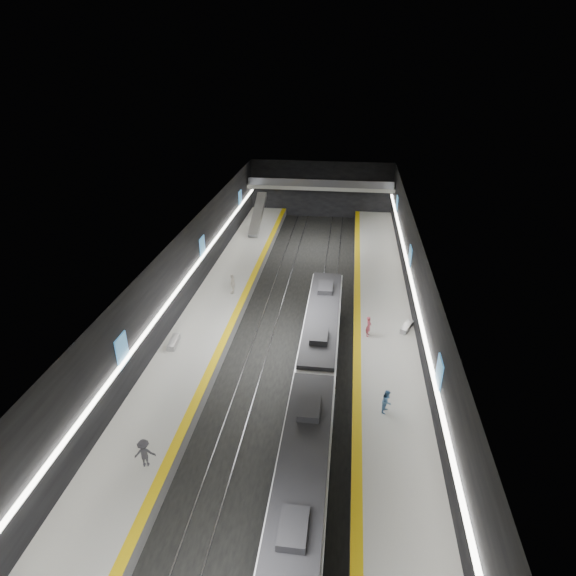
# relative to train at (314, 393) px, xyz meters

# --- Properties ---
(ground) EXTENTS (70.00, 70.00, 0.00)m
(ground) POSITION_rel_train_xyz_m (-2.50, 7.77, -2.20)
(ground) COLOR black
(ground) RESTS_ON ground
(ceiling) EXTENTS (20.00, 70.00, 0.04)m
(ceiling) POSITION_rel_train_xyz_m (-2.50, 7.77, 5.80)
(ceiling) COLOR beige
(ceiling) RESTS_ON wall_left
(wall_left) EXTENTS (0.04, 70.00, 8.00)m
(wall_left) POSITION_rel_train_xyz_m (-12.50, 7.77, 1.80)
(wall_left) COLOR black
(wall_left) RESTS_ON ground
(wall_right) EXTENTS (0.04, 70.00, 8.00)m
(wall_right) POSITION_rel_train_xyz_m (7.50, 7.77, 1.80)
(wall_right) COLOR black
(wall_right) RESTS_ON ground
(wall_back) EXTENTS (20.00, 0.04, 8.00)m
(wall_back) POSITION_rel_train_xyz_m (-2.50, 42.77, 1.80)
(wall_back) COLOR black
(wall_back) RESTS_ON ground
(platform_left) EXTENTS (5.00, 70.00, 1.00)m
(platform_left) POSITION_rel_train_xyz_m (-10.00, 7.77, -1.70)
(platform_left) COLOR slate
(platform_left) RESTS_ON ground
(tile_surface_left) EXTENTS (5.00, 70.00, 0.02)m
(tile_surface_left) POSITION_rel_train_xyz_m (-10.00, 7.77, -1.19)
(tile_surface_left) COLOR #AFB0AA
(tile_surface_left) RESTS_ON platform_left
(tactile_strip_left) EXTENTS (0.60, 70.00, 0.02)m
(tactile_strip_left) POSITION_rel_train_xyz_m (-7.80, 7.77, -1.18)
(tactile_strip_left) COLOR #DDB40B
(tactile_strip_left) RESTS_ON platform_left
(platform_right) EXTENTS (5.00, 70.00, 1.00)m
(platform_right) POSITION_rel_train_xyz_m (5.00, 7.77, -1.70)
(platform_right) COLOR slate
(platform_right) RESTS_ON ground
(tile_surface_right) EXTENTS (5.00, 70.00, 0.02)m
(tile_surface_right) POSITION_rel_train_xyz_m (5.00, 7.77, -1.19)
(tile_surface_right) COLOR #AFB0AA
(tile_surface_right) RESTS_ON platform_right
(tactile_strip_right) EXTENTS (0.60, 70.00, 0.02)m
(tactile_strip_right) POSITION_rel_train_xyz_m (2.80, 7.77, -1.18)
(tactile_strip_right) COLOR #DDB40B
(tactile_strip_right) RESTS_ON platform_right
(rails) EXTENTS (6.52, 70.00, 0.12)m
(rails) POSITION_rel_train_xyz_m (-2.50, 7.77, -2.14)
(rails) COLOR gray
(rails) RESTS_ON ground
(train) EXTENTS (2.69, 30.04, 3.60)m
(train) POSITION_rel_train_xyz_m (0.00, 0.00, 0.00)
(train) COLOR #0F1839
(train) RESTS_ON ground
(ad_posters) EXTENTS (19.94, 53.50, 2.20)m
(ad_posters) POSITION_rel_train_xyz_m (-2.50, 8.77, 2.30)
(ad_posters) COLOR teal
(ad_posters) RESTS_ON wall_left
(cove_light_left) EXTENTS (0.25, 68.60, 0.12)m
(cove_light_left) POSITION_rel_train_xyz_m (-12.30, 7.77, 1.60)
(cove_light_left) COLOR white
(cove_light_left) RESTS_ON wall_left
(cove_light_right) EXTENTS (0.25, 68.60, 0.12)m
(cove_light_right) POSITION_rel_train_xyz_m (7.30, 7.77, 1.60)
(cove_light_right) COLOR white
(cove_light_right) RESTS_ON wall_right
(mezzanine_bridge) EXTENTS (20.00, 3.00, 1.50)m
(mezzanine_bridge) POSITION_rel_train_xyz_m (-2.50, 40.70, 2.84)
(mezzanine_bridge) COLOR gray
(mezzanine_bridge) RESTS_ON wall_left
(escalator) EXTENTS (1.20, 7.50, 3.92)m
(escalator) POSITION_rel_train_xyz_m (-10.00, 33.77, 0.70)
(escalator) COLOR #99999E
(escalator) RESTS_ON platform_left
(bench_left_far) EXTENTS (0.72, 2.04, 0.49)m
(bench_left_far) POSITION_rel_train_xyz_m (-11.52, 5.96, -0.95)
(bench_left_far) COLOR #99999E
(bench_left_far) RESTS_ON platform_left
(bench_right_far) EXTENTS (1.26, 1.94, 0.46)m
(bench_right_far) POSITION_rel_train_xyz_m (6.85, 10.65, -0.97)
(bench_right_far) COLOR #99999E
(bench_right_far) RESTS_ON platform_right
(passenger_right_a) EXTENTS (0.57, 0.72, 1.72)m
(passenger_right_a) POSITION_rel_train_xyz_m (3.66, 9.30, -0.34)
(passenger_right_a) COLOR #B84556
(passenger_right_a) RESTS_ON platform_right
(passenger_right_b) EXTENTS (0.87, 0.97, 1.63)m
(passenger_right_b) POSITION_rel_train_xyz_m (4.64, 0.24, -0.38)
(passenger_right_b) COLOR #5383B5
(passenger_right_b) RESTS_ON platform_right
(passenger_left_a) EXTENTS (0.56, 1.18, 1.96)m
(passenger_left_a) POSITION_rel_train_xyz_m (-8.97, 15.32, -0.21)
(passenger_left_a) COLOR silver
(passenger_left_a) RESTS_ON platform_left
(passenger_left_b) EXTENTS (1.27, 0.93, 1.77)m
(passenger_left_b) POSITION_rel_train_xyz_m (-8.90, -6.01, -0.31)
(passenger_left_b) COLOR #3C3B42
(passenger_left_b) RESTS_ON platform_left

